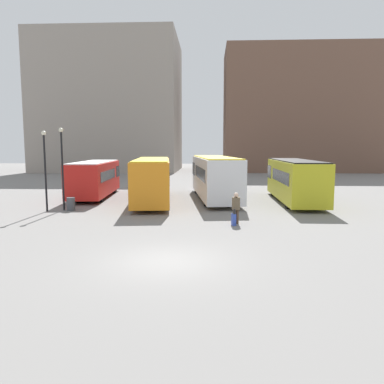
{
  "coord_description": "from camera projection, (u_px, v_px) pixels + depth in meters",
  "views": [
    {
      "loc": [
        1.51,
        -12.9,
        4.04
      ],
      "look_at": [
        0.46,
        9.07,
        1.41
      ],
      "focal_mm": 35.0,
      "sensor_mm": 36.0,
      "label": 1
    }
  ],
  "objects": [
    {
      "name": "ground_plane",
      "position": [
        167.0,
        261.0,
        13.35
      ],
      "size": [
        160.0,
        160.0,
        0.0
      ],
      "primitive_type": "plane",
      "color": "slate"
    },
    {
      "name": "building_block_left",
      "position": [
        111.0,
        106.0,
        64.55
      ],
      "size": [
        23.18,
        16.53,
        22.27
      ],
      "color": "gray",
      "rests_on": "ground_plane"
    },
    {
      "name": "building_block_right",
      "position": [
        308.0,
        111.0,
        63.08
      ],
      "size": [
        28.0,
        11.69,
        20.16
      ],
      "color": "brown",
      "rests_on": "ground_plane"
    },
    {
      "name": "bus_0",
      "position": [
        95.0,
        178.0,
        30.35
      ],
      "size": [
        3.22,
        9.23,
        2.9
      ],
      "rotation": [
        0.0,
        0.0,
        1.65
      ],
      "color": "red",
      "rests_on": "ground_plane"
    },
    {
      "name": "bus_1",
      "position": [
        152.0,
        179.0,
        27.68
      ],
      "size": [
        3.72,
        11.29,
        3.2
      ],
      "rotation": [
        0.0,
        0.0,
        1.69
      ],
      "color": "orange",
      "rests_on": "ground_plane"
    },
    {
      "name": "bus_2",
      "position": [
        214.0,
        176.0,
        29.36
      ],
      "size": [
        3.97,
        11.9,
        3.31
      ],
      "rotation": [
        0.0,
        0.0,
        1.69
      ],
      "color": "silver",
      "rests_on": "ground_plane"
    },
    {
      "name": "bus_3",
      "position": [
        295.0,
        179.0,
        27.7
      ],
      "size": [
        2.64,
        10.28,
        3.11
      ],
      "rotation": [
        0.0,
        0.0,
        1.56
      ],
      "color": "gold",
      "rests_on": "ground_plane"
    },
    {
      "name": "traveler",
      "position": [
        236.0,
        205.0,
        19.81
      ],
      "size": [
        0.51,
        0.51,
        1.66
      ],
      "rotation": [
        0.0,
        0.0,
        1.79
      ],
      "color": "#4C3828",
      "rests_on": "ground_plane"
    },
    {
      "name": "suitcase",
      "position": [
        234.0,
        220.0,
        19.4
      ],
      "size": [
        0.25,
        0.36,
        0.88
      ],
      "rotation": [
        0.0,
        0.0,
        1.79
      ],
      "color": "#334CB2",
      "rests_on": "ground_plane"
    },
    {
      "name": "lamp_post_0",
      "position": [
        45.0,
        164.0,
        23.33
      ],
      "size": [
        0.28,
        0.28,
        5.06
      ],
      "color": "black",
      "rests_on": "ground_plane"
    },
    {
      "name": "lamp_post_1",
      "position": [
        62.0,
        162.0,
        23.85
      ],
      "size": [
        0.28,
        0.28,
        5.27
      ],
      "color": "black",
      "rests_on": "ground_plane"
    },
    {
      "name": "trash_bin",
      "position": [
        71.0,
        204.0,
        23.98
      ],
      "size": [
        0.52,
        0.52,
        0.85
      ],
      "color": "#47474C",
      "rests_on": "ground_plane"
    }
  ]
}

